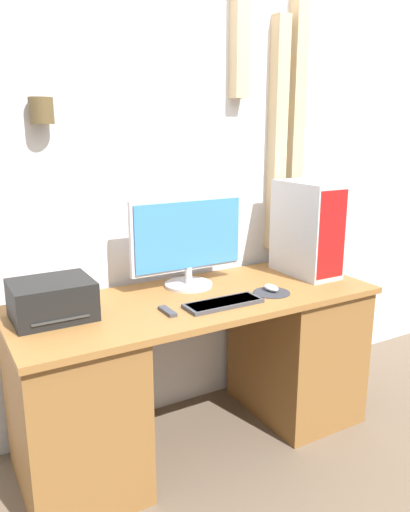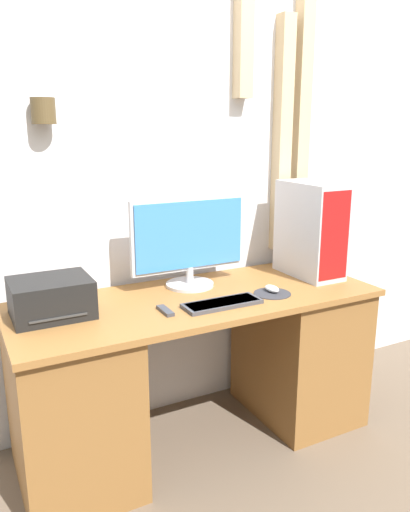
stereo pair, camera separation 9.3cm
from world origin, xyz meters
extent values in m
plane|color=brown|center=(0.00, 0.00, 0.00)|extent=(12.00, 12.00, 0.00)
cube|color=silver|center=(0.00, 0.73, 1.35)|extent=(6.40, 0.05, 2.70)
cube|color=tan|center=(0.82, 0.67, 1.78)|extent=(0.08, 0.08, 1.18)
cube|color=tan|center=(0.70, 0.67, 1.50)|extent=(0.08, 0.08, 1.28)
cylinder|color=#4C3D23|center=(-0.59, 0.66, 1.62)|extent=(0.11, 0.11, 0.11)
cube|color=brown|center=(0.00, 0.34, 0.76)|extent=(1.75, 0.68, 0.03)
cube|color=brown|center=(-0.62, 0.34, 0.37)|extent=(0.49, 0.62, 0.74)
cube|color=brown|center=(0.62, 0.34, 0.37)|extent=(0.49, 0.62, 0.74)
cylinder|color=#B7B7BC|center=(0.04, 0.51, 0.78)|extent=(0.24, 0.24, 0.02)
cylinder|color=#B7B7BC|center=(0.04, 0.51, 0.83)|extent=(0.04, 0.04, 0.08)
cube|color=#B7B7BC|center=(0.04, 0.52, 1.04)|extent=(0.61, 0.03, 0.37)
cube|color=#387AC6|center=(0.04, 0.50, 1.04)|extent=(0.58, 0.01, 0.33)
cube|color=#3D3D42|center=(0.04, 0.18, 0.78)|extent=(0.36, 0.13, 0.02)
cube|color=#5B5B60|center=(0.04, 0.18, 0.79)|extent=(0.34, 0.11, 0.01)
cylinder|color=#2D2D33|center=(0.34, 0.21, 0.78)|extent=(0.18, 0.18, 0.00)
ellipsoid|color=silver|center=(0.35, 0.23, 0.79)|extent=(0.05, 0.09, 0.03)
cube|color=#B2B2B7|center=(0.70, 0.39, 1.03)|extent=(0.20, 0.39, 0.50)
cube|color=red|center=(0.70, 0.20, 1.03)|extent=(0.18, 0.01, 0.45)
cube|color=black|center=(-0.66, 0.41, 0.86)|extent=(0.33, 0.27, 0.16)
cube|color=#333333|center=(-0.66, 0.33, 0.81)|extent=(0.23, 0.12, 0.01)
cube|color=#38383D|center=(-0.22, 0.22, 0.78)|extent=(0.03, 0.13, 0.02)
camera|label=1|loc=(-1.09, -1.63, 1.56)|focal=35.00mm
camera|label=2|loc=(-1.01, -1.67, 1.56)|focal=35.00mm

